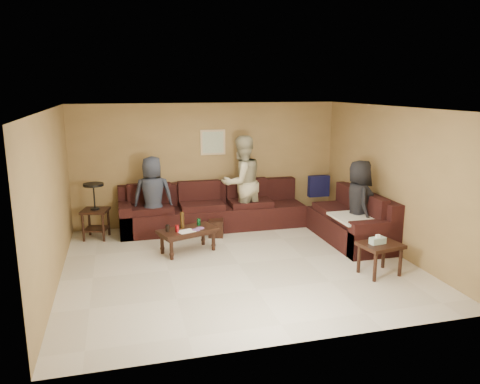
{
  "coord_description": "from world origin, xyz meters",
  "views": [
    {
      "loc": [
        -1.8,
        -6.94,
        2.83
      ],
      "look_at": [
        0.25,
        0.85,
        1.0
      ],
      "focal_mm": 35.0,
      "sensor_mm": 36.0,
      "label": 1
    }
  ],
  "objects_px": {
    "person_right": "(359,203)",
    "end_table_left": "(95,210)",
    "sectional_sofa": "(259,217)",
    "waste_bin": "(216,228)",
    "person_left": "(153,196)",
    "coffee_table": "(187,232)",
    "person_middle": "(242,183)",
    "side_table_right": "(380,248)"
  },
  "relations": [
    {
      "from": "waste_bin",
      "to": "person_right",
      "type": "xyz_separation_m",
      "value": [
        2.38,
        -1.12,
        0.61
      ]
    },
    {
      "from": "sectional_sofa",
      "to": "person_left",
      "type": "xyz_separation_m",
      "value": [
        -2.01,
        0.37,
        0.45
      ]
    },
    {
      "from": "coffee_table",
      "to": "side_table_right",
      "type": "xyz_separation_m",
      "value": [
        2.68,
        -1.74,
        0.07
      ]
    },
    {
      "from": "coffee_table",
      "to": "person_right",
      "type": "bearing_deg",
      "value": -7.58
    },
    {
      "from": "coffee_table",
      "to": "waste_bin",
      "type": "bearing_deg",
      "value": 47.78
    },
    {
      "from": "sectional_sofa",
      "to": "side_table_right",
      "type": "height_order",
      "value": "sectional_sofa"
    },
    {
      "from": "person_middle",
      "to": "person_right",
      "type": "height_order",
      "value": "person_middle"
    },
    {
      "from": "sectional_sofa",
      "to": "person_right",
      "type": "xyz_separation_m",
      "value": [
        1.51,
        -1.15,
        0.45
      ]
    },
    {
      "from": "sectional_sofa",
      "to": "person_left",
      "type": "height_order",
      "value": "person_left"
    },
    {
      "from": "coffee_table",
      "to": "person_middle",
      "type": "xyz_separation_m",
      "value": [
        1.28,
        1.14,
        0.59
      ]
    },
    {
      "from": "sectional_sofa",
      "to": "waste_bin",
      "type": "height_order",
      "value": "sectional_sofa"
    },
    {
      "from": "coffee_table",
      "to": "waste_bin",
      "type": "relative_size",
      "value": 3.32
    },
    {
      "from": "end_table_left",
      "to": "person_right",
      "type": "relative_size",
      "value": 0.68
    },
    {
      "from": "sectional_sofa",
      "to": "coffee_table",
      "type": "distance_m",
      "value": 1.7
    },
    {
      "from": "end_table_left",
      "to": "person_right",
      "type": "distance_m",
      "value": 4.87
    },
    {
      "from": "person_middle",
      "to": "end_table_left",
      "type": "bearing_deg",
      "value": -21.35
    },
    {
      "from": "end_table_left",
      "to": "waste_bin",
      "type": "height_order",
      "value": "end_table_left"
    },
    {
      "from": "side_table_right",
      "to": "coffee_table",
      "type": "bearing_deg",
      "value": 147.01
    },
    {
      "from": "sectional_sofa",
      "to": "end_table_left",
      "type": "xyz_separation_m",
      "value": [
        -3.09,
        0.45,
        0.23
      ]
    },
    {
      "from": "person_left",
      "to": "person_middle",
      "type": "relative_size",
      "value": 0.82
    },
    {
      "from": "coffee_table",
      "to": "waste_bin",
      "type": "height_order",
      "value": "coffee_table"
    },
    {
      "from": "end_table_left",
      "to": "side_table_right",
      "type": "bearing_deg",
      "value": -34.6
    },
    {
      "from": "waste_bin",
      "to": "person_middle",
      "type": "distance_m",
      "value": 1.08
    },
    {
      "from": "person_left",
      "to": "person_right",
      "type": "distance_m",
      "value": 3.83
    },
    {
      "from": "end_table_left",
      "to": "side_table_right",
      "type": "relative_size",
      "value": 1.57
    },
    {
      "from": "person_left",
      "to": "waste_bin",
      "type": "bearing_deg",
      "value": 167.03
    },
    {
      "from": "sectional_sofa",
      "to": "waste_bin",
      "type": "relative_size",
      "value": 14.0
    },
    {
      "from": "coffee_table",
      "to": "person_left",
      "type": "relative_size",
      "value": 0.71
    },
    {
      "from": "coffee_table",
      "to": "end_table_left",
      "type": "distance_m",
      "value": 1.98
    },
    {
      "from": "person_right",
      "to": "person_middle",
      "type": "bearing_deg",
      "value": 59.39
    },
    {
      "from": "end_table_left",
      "to": "side_table_right",
      "type": "distance_m",
      "value": 5.17
    },
    {
      "from": "person_right",
      "to": "end_table_left",
      "type": "bearing_deg",
      "value": 81.67
    },
    {
      "from": "person_left",
      "to": "person_middle",
      "type": "bearing_deg",
      "value": -173.01
    },
    {
      "from": "sectional_sofa",
      "to": "person_middle",
      "type": "xyz_separation_m",
      "value": [
        -0.25,
        0.4,
        0.62
      ]
    },
    {
      "from": "end_table_left",
      "to": "waste_bin",
      "type": "distance_m",
      "value": 2.3
    },
    {
      "from": "coffee_table",
      "to": "person_middle",
      "type": "relative_size",
      "value": 0.59
    },
    {
      "from": "person_right",
      "to": "sectional_sofa",
      "type": "bearing_deg",
      "value": 63.56
    },
    {
      "from": "person_left",
      "to": "person_right",
      "type": "relative_size",
      "value": 0.99
    },
    {
      "from": "person_left",
      "to": "coffee_table",
      "type": "bearing_deg",
      "value": 119.64
    },
    {
      "from": "coffee_table",
      "to": "waste_bin",
      "type": "xyz_separation_m",
      "value": [
        0.65,
        0.72,
        -0.19
      ]
    },
    {
      "from": "coffee_table",
      "to": "person_right",
      "type": "height_order",
      "value": "person_right"
    },
    {
      "from": "person_middle",
      "to": "sectional_sofa",
      "type": "bearing_deg",
      "value": 101.15
    }
  ]
}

